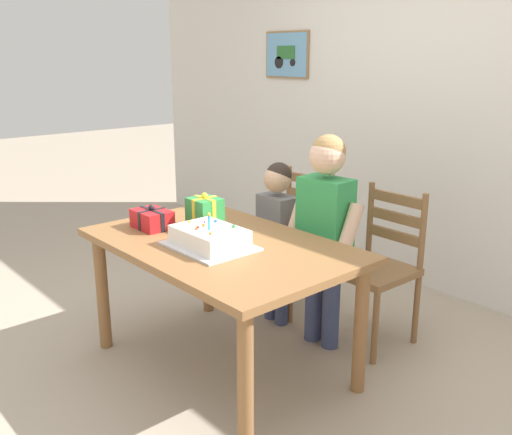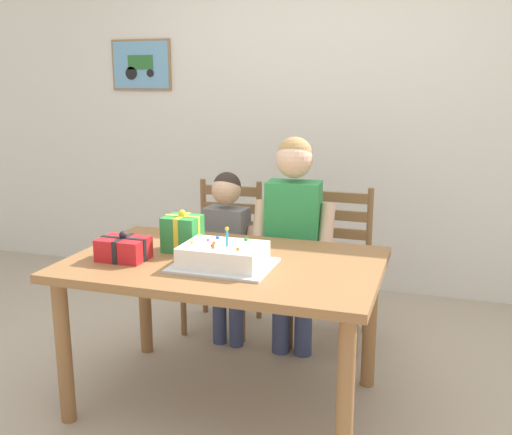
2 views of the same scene
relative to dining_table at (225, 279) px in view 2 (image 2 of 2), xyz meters
name	(u,v)px [view 2 (image 2 of 2)]	position (x,y,z in m)	size (l,w,h in m)	color
ground_plane	(226,401)	(0.00, 0.00, -0.63)	(20.00, 20.00, 0.00)	tan
back_wall	(313,114)	(-0.01, 1.87, 0.67)	(6.40, 0.11, 2.60)	silver
dining_table	(225,279)	(0.00, 0.00, 0.00)	(1.44, 0.92, 0.73)	olive
birthday_cake	(223,256)	(0.03, -0.10, 0.14)	(0.44, 0.34, 0.19)	silver
gift_box_red_large	(124,249)	(-0.45, -0.14, 0.15)	(0.23, 0.17, 0.14)	red
gift_box_beside_cake	(183,233)	(-0.25, 0.08, 0.18)	(0.18, 0.16, 0.21)	#2D8E42
chair_left	(224,254)	(-0.35, 0.89, -0.17)	(0.44, 0.44, 0.92)	brown
chair_right	(332,265)	(0.35, 0.89, -0.17)	(0.43, 0.43, 0.92)	brown
child_older	(293,226)	(0.17, 0.61, 0.13)	(0.46, 0.27, 1.25)	#38426B
child_younger	(227,242)	(-0.22, 0.61, 0.00)	(0.38, 0.22, 1.04)	#38426B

